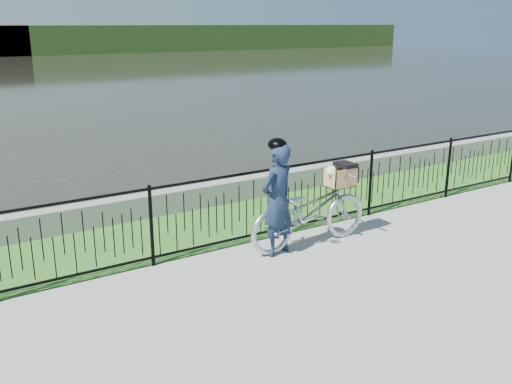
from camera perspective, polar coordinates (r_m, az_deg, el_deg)
ground at (r=7.19m, az=2.35°, el=-9.96°), size 120.00×120.00×0.00m
grass_strip at (r=9.26m, az=-6.88°, el=-3.81°), size 60.00×2.00×0.01m
quay_wall at (r=10.06m, az=-9.41°, el=-1.07°), size 60.00×0.30×0.40m
fence at (r=8.23m, az=-3.97°, el=-2.15°), size 14.00×0.06×1.15m
bicycle_rig at (r=8.47m, az=5.42°, el=-1.82°), size 2.05×0.72×1.20m
cyclist at (r=8.04m, az=2.15°, el=-0.61°), size 0.68×0.54×1.69m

